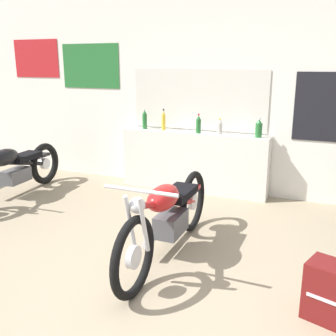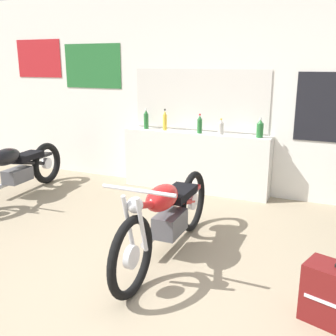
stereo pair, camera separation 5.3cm
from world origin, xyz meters
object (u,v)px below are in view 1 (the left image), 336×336
(bottle_left_center, at_px, (164,121))
(motorcycle_red, at_px, (168,216))
(bottle_leftmost, at_px, (145,120))
(bottle_center, at_px, (198,125))
(bottle_right_center, at_px, (220,127))
(motorcycle_black, at_px, (11,171))
(bottle_rightmost, at_px, (259,129))

(bottle_left_center, distance_m, motorcycle_red, 2.28)
(bottle_leftmost, xyz_separation_m, bottle_center, (0.85, -0.04, -0.02))
(bottle_leftmost, xyz_separation_m, motorcycle_red, (1.23, -2.01, -0.57))
(bottle_right_center, distance_m, motorcycle_black, 2.89)
(bottle_leftmost, relative_size, motorcycle_black, 0.15)
(bottle_leftmost, relative_size, bottle_center, 1.13)
(bottle_leftmost, distance_m, bottle_left_center, 0.31)
(bottle_center, distance_m, bottle_rightmost, 0.83)
(bottle_left_center, bearing_deg, motorcycle_black, -143.32)
(bottle_leftmost, height_order, motorcycle_black, bottle_leftmost)
(bottle_leftmost, height_order, bottle_center, bottle_leftmost)
(bottle_rightmost, bearing_deg, bottle_center, -179.50)
(bottle_center, height_order, motorcycle_black, bottle_center)
(bottle_right_center, relative_size, bottle_rightmost, 0.84)
(bottle_right_center, height_order, bottle_rightmost, bottle_rightmost)
(bottle_leftmost, relative_size, motorcycle_red, 0.15)
(bottle_center, relative_size, bottle_rightmost, 1.05)
(bottle_rightmost, relative_size, motorcycle_red, 0.12)
(bottle_center, height_order, bottle_right_center, bottle_center)
(bottle_center, height_order, bottle_rightmost, bottle_center)
(bottle_center, xyz_separation_m, bottle_right_center, (0.29, 0.04, -0.02))
(bottle_right_center, relative_size, motorcycle_red, 0.10)
(bottle_center, relative_size, motorcycle_black, 0.13)
(bottle_left_center, distance_m, bottle_center, 0.54)
(motorcycle_red, distance_m, motorcycle_black, 2.72)
(motorcycle_red, bearing_deg, bottle_right_center, 92.51)
(bottle_left_center, xyz_separation_m, motorcycle_red, (0.92, -2.00, -0.58))
(bottle_leftmost, bearing_deg, bottle_center, -2.72)
(bottle_leftmost, xyz_separation_m, bottle_rightmost, (1.67, -0.03, -0.02))
(bottle_rightmost, height_order, motorcycle_black, bottle_rightmost)
(bottle_right_center, relative_size, motorcycle_black, 0.10)
(bottle_left_center, relative_size, bottle_rightmost, 1.20)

